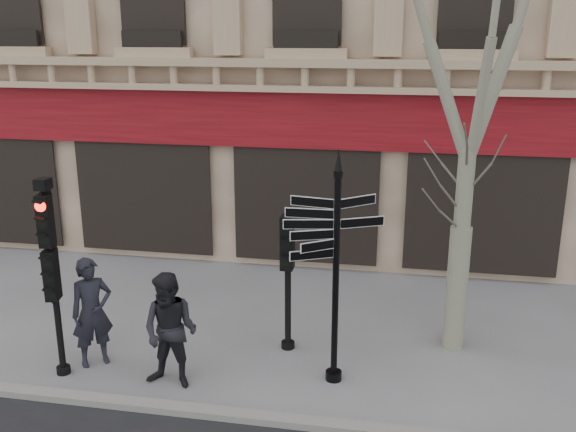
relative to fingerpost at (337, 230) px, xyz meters
name	(u,v)px	position (x,y,z in m)	size (l,w,h in m)	color
ground	(260,371)	(-1.26, 0.03, -2.60)	(80.00, 80.00, 0.00)	slate
kerb	(239,416)	(-1.26, -1.37, -2.54)	(80.00, 0.25, 0.12)	gray
fingerpost	(337,230)	(0.00, 0.00, 0.00)	(1.99, 1.99, 3.88)	black
traffic_signal_main	(51,254)	(-4.50, -0.62, -0.48)	(0.41, 0.33, 3.37)	black
traffic_signal_secondary	(288,257)	(-0.94, 0.94, -0.85)	(0.43, 0.31, 2.52)	black
pedestrian_a	(92,312)	(-4.11, -0.20, -1.64)	(0.70, 0.46, 1.92)	black
pedestrian_b	(170,331)	(-2.55, -0.64, -1.64)	(0.94, 0.73, 1.93)	black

